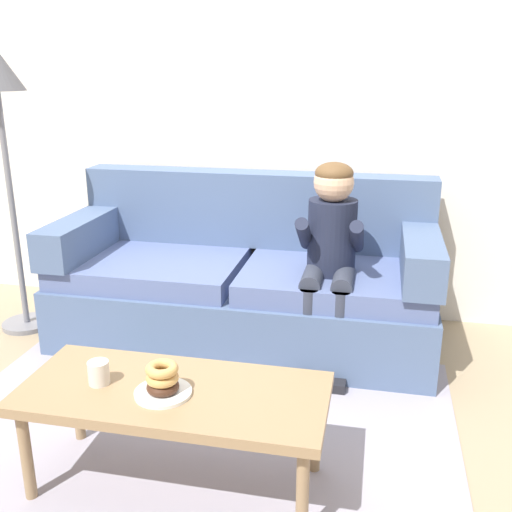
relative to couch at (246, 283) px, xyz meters
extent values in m
plane|color=#9E896B|center=(-0.01, -0.85, -0.34)|extent=(10.00, 10.00, 0.00)
cube|color=silver|center=(-0.01, 0.55, 1.06)|extent=(8.00, 0.10, 2.80)
cube|color=#9993A3|center=(-0.01, -1.10, -0.34)|extent=(2.33, 1.90, 0.01)
cube|color=slate|center=(0.00, -0.05, -0.15)|extent=(2.16, 0.90, 0.38)
cube|color=slate|center=(-0.54, -0.10, 0.10)|extent=(1.04, 0.74, 0.12)
cube|color=slate|center=(0.54, -0.10, 0.10)|extent=(1.04, 0.74, 0.12)
cube|color=slate|center=(0.00, 0.30, 0.38)|extent=(2.16, 0.20, 0.46)
cube|color=slate|center=(-0.98, -0.05, 0.27)|extent=(0.20, 0.90, 0.22)
cube|color=slate|center=(0.98, -0.05, 0.27)|extent=(0.20, 0.90, 0.22)
cube|color=#937551|center=(0.04, -1.36, 0.06)|extent=(1.15, 0.50, 0.04)
cylinder|color=#937551|center=(-0.48, -1.55, -0.15)|extent=(0.04, 0.04, 0.39)
cylinder|color=#937551|center=(0.55, -1.55, -0.15)|extent=(0.04, 0.04, 0.39)
cylinder|color=#937551|center=(-0.48, -1.17, -0.15)|extent=(0.04, 0.04, 0.39)
cylinder|color=#937551|center=(0.55, -1.17, -0.15)|extent=(0.04, 0.04, 0.39)
cylinder|color=#1E2338|center=(0.51, -0.13, 0.36)|extent=(0.26, 0.26, 0.40)
sphere|color=#DBAD89|center=(0.51, -0.15, 0.65)|extent=(0.21, 0.21, 0.21)
ellipsoid|color=brown|center=(0.51, -0.15, 0.70)|extent=(0.20, 0.20, 0.12)
cylinder|color=#333847|center=(0.43, -0.28, 0.17)|extent=(0.11, 0.30, 0.11)
cylinder|color=#333847|center=(0.43, -0.43, -0.06)|extent=(0.09, 0.09, 0.44)
cube|color=black|center=(0.43, -0.48, -0.31)|extent=(0.10, 0.20, 0.06)
cylinder|color=#1E2338|center=(0.37, -0.23, 0.39)|extent=(0.07, 0.29, 0.23)
cylinder|color=#333847|center=(0.59, -0.28, 0.17)|extent=(0.11, 0.30, 0.11)
cylinder|color=#333847|center=(0.59, -0.43, -0.06)|extent=(0.09, 0.09, 0.44)
cube|color=black|center=(0.59, -0.48, -0.31)|extent=(0.10, 0.20, 0.06)
cylinder|color=#1E2338|center=(0.64, -0.23, 0.39)|extent=(0.07, 0.29, 0.23)
cylinder|color=white|center=(0.02, -1.41, 0.09)|extent=(0.21, 0.21, 0.01)
torus|color=#422619|center=(0.02, -1.41, 0.11)|extent=(0.15, 0.15, 0.04)
torus|color=tan|center=(0.02, -1.41, 0.15)|extent=(0.16, 0.16, 0.04)
torus|color=tan|center=(0.02, -1.41, 0.19)|extent=(0.14, 0.14, 0.04)
cylinder|color=silver|center=(-0.25, -1.38, 0.13)|extent=(0.08, 0.08, 0.09)
cube|color=#339E56|center=(-0.41, -0.76, -0.32)|extent=(0.16, 0.09, 0.05)
cylinder|color=#339E56|center=(-0.49, -0.76, -0.32)|extent=(0.06, 0.06, 0.05)
cylinder|color=#339E56|center=(-0.32, -0.76, -0.32)|extent=(0.06, 0.06, 0.05)
cylinder|color=slate|center=(-1.39, -0.14, -0.33)|extent=(0.30, 0.30, 0.03)
cylinder|color=slate|center=(-1.39, -0.14, 0.41)|extent=(0.04, 0.04, 1.46)
camera|label=1|loc=(0.74, -3.17, 1.21)|focal=41.11mm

